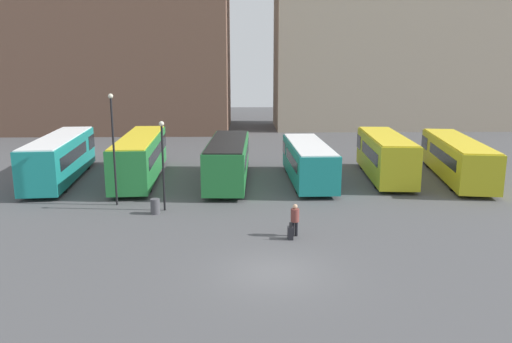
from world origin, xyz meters
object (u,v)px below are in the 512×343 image
(bus_3, at_px, (308,161))
(lamp_post_0, at_px, (113,142))
(bus_2, at_px, (228,159))
(bus_0, at_px, (61,156))
(trash_bin, at_px, (155,206))
(bus_5, at_px, (456,157))
(suitcase, at_px, (290,233))
(bus_1, at_px, (141,155))
(lamp_post_1, at_px, (163,158))
(bus_4, at_px, (385,155))
(traveler, at_px, (295,217))

(bus_3, relative_size, lamp_post_0, 1.58)
(bus_2, xyz_separation_m, bus_3, (5.58, 0.04, -0.13))
(bus_2, relative_size, bus_3, 1.06)
(bus_0, height_order, trash_bin, bus_0)
(bus_5, height_order, suitcase, bus_5)
(bus_1, relative_size, lamp_post_0, 1.91)
(bus_1, xyz_separation_m, lamp_post_1, (2.92, -8.10, 1.30))
(suitcase, xyz_separation_m, lamp_post_1, (-6.67, 4.98, 2.71))
(bus_3, xyz_separation_m, lamp_post_1, (-9.00, -6.91, 1.52))
(bus_0, distance_m, lamp_post_0, 8.96)
(bus_4, relative_size, trash_bin, 12.29)
(bus_1, xyz_separation_m, trash_bin, (2.51, -8.78, -1.29))
(bus_3, height_order, lamp_post_1, lamp_post_1)
(bus_1, xyz_separation_m, bus_4, (17.63, -0.12, -0.01))
(bus_4, height_order, trash_bin, bus_4)
(bus_0, relative_size, traveler, 7.71)
(bus_3, xyz_separation_m, suitcase, (-2.33, -11.89, -1.20))
(bus_0, bearing_deg, bus_1, -93.78)
(bus_1, distance_m, lamp_post_1, 8.71)
(bus_4, relative_size, lamp_post_1, 2.06)
(lamp_post_0, relative_size, lamp_post_1, 1.28)
(bus_1, relative_size, suitcase, 14.18)
(bus_5, relative_size, suitcase, 14.54)
(bus_0, height_order, lamp_post_1, lamp_post_1)
(bus_2, bearing_deg, trash_bin, 155.13)
(bus_2, relative_size, lamp_post_0, 1.68)
(lamp_post_0, distance_m, trash_bin, 4.61)
(bus_0, distance_m, bus_4, 23.25)
(bus_4, relative_size, bus_5, 0.82)
(bus_3, bearing_deg, traveler, 168.63)
(bus_4, bearing_deg, lamp_post_1, 123.18)
(lamp_post_0, height_order, lamp_post_1, lamp_post_0)
(bus_5, xyz_separation_m, traveler, (-12.94, -12.33, -0.62))
(bus_0, height_order, traveler, bus_0)
(bus_0, xyz_separation_m, bus_4, (23.25, 0.07, -0.00))
(lamp_post_0, bearing_deg, bus_4, 21.04)
(lamp_post_1, bearing_deg, suitcase, -36.75)
(bus_4, bearing_deg, trash_bin, 124.50)
(bus_0, xyz_separation_m, bus_3, (17.53, -1.00, -0.21))
(bus_2, relative_size, bus_4, 1.04)
(suitcase, bearing_deg, trash_bin, 58.90)
(bus_2, xyz_separation_m, bus_4, (11.30, 1.12, 0.08))
(bus_3, xyz_separation_m, trash_bin, (-9.41, -7.59, -1.08))
(bus_5, xyz_separation_m, lamp_post_0, (-22.84, -6.62, 2.20))
(suitcase, bearing_deg, bus_1, 36.42)
(bus_1, bearing_deg, lamp_post_0, 176.07)
(lamp_post_0, xyz_separation_m, lamp_post_1, (2.98, -1.18, -0.74))
(traveler, relative_size, lamp_post_0, 0.24)
(bus_0, height_order, bus_4, bus_4)
(bus_1, xyz_separation_m, bus_5, (22.78, -0.30, -0.15))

